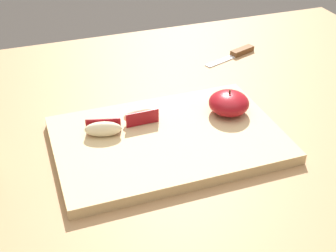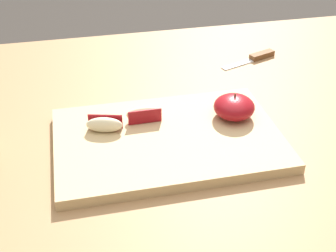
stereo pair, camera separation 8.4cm
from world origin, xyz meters
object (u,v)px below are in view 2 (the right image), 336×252
at_px(cutting_board, 168,139).
at_px(apple_wedge_near_knife, 104,124).
at_px(apple_wedge_back, 144,114).
at_px(apple_half_skin_up, 234,107).
at_px(paring_knife, 258,57).

xyz_separation_m(cutting_board, apple_wedge_near_knife, (-0.11, 0.04, 0.03)).
height_order(cutting_board, apple_wedge_back, apple_wedge_back).
distance_m(apple_wedge_back, apple_wedge_near_knife, 0.08).
height_order(apple_half_skin_up, apple_wedge_near_knife, apple_half_skin_up).
bearing_deg(paring_knife, cutting_board, -134.31).
bearing_deg(apple_half_skin_up, apple_wedge_near_knife, 179.19).
bearing_deg(apple_wedge_back, apple_half_skin_up, -8.22).
bearing_deg(cutting_board, apple_half_skin_up, 13.86).
height_order(cutting_board, paring_knife, cutting_board).
distance_m(cutting_board, apple_wedge_back, 0.07).
bearing_deg(apple_half_skin_up, apple_wedge_back, 171.78).
bearing_deg(apple_wedge_near_knife, cutting_board, -18.63).
bearing_deg(apple_wedge_back, cutting_board, -59.96).
relative_size(apple_wedge_back, paring_knife, 0.44).
bearing_deg(apple_wedge_near_knife, apple_wedge_back, 15.38).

